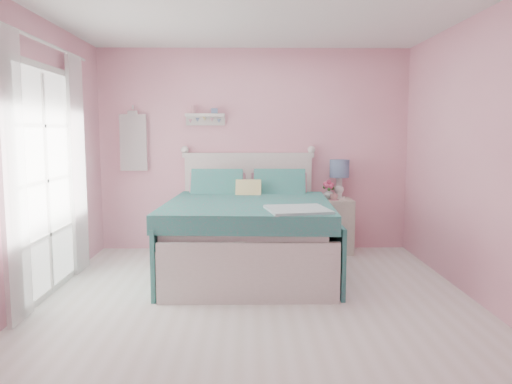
{
  "coord_description": "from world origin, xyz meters",
  "views": [
    {
      "loc": [
        -0.08,
        -4.26,
        1.53
      ],
      "look_at": [
        0.01,
        1.2,
        0.88
      ],
      "focal_mm": 35.0,
      "sensor_mm": 36.0,
      "label": 1
    }
  ],
  "objects_px": {
    "table_lamp": "(339,171)",
    "teacup": "(334,197)",
    "bed": "(248,234)",
    "nightstand": "(333,226)",
    "vase": "(328,194)"
  },
  "relations": [
    {
      "from": "vase",
      "to": "teacup",
      "type": "xyz_separation_m",
      "value": [
        0.05,
        -0.1,
        -0.03
      ]
    },
    {
      "from": "bed",
      "to": "nightstand",
      "type": "xyz_separation_m",
      "value": [
        1.08,
        0.84,
        -0.07
      ]
    },
    {
      "from": "bed",
      "to": "nightstand",
      "type": "bearing_deg",
      "value": 40.77
    },
    {
      "from": "nightstand",
      "to": "vase",
      "type": "height_order",
      "value": "vase"
    },
    {
      "from": "bed",
      "to": "nightstand",
      "type": "height_order",
      "value": "bed"
    },
    {
      "from": "teacup",
      "to": "vase",
      "type": "bearing_deg",
      "value": 117.87
    },
    {
      "from": "nightstand",
      "to": "teacup",
      "type": "xyz_separation_m",
      "value": [
        -0.01,
        -0.11,
        0.38
      ]
    },
    {
      "from": "table_lamp",
      "to": "teacup",
      "type": "height_order",
      "value": "table_lamp"
    },
    {
      "from": "table_lamp",
      "to": "teacup",
      "type": "distance_m",
      "value": 0.37
    },
    {
      "from": "vase",
      "to": "teacup",
      "type": "relative_size",
      "value": 1.46
    },
    {
      "from": "nightstand",
      "to": "teacup",
      "type": "relative_size",
      "value": 7.02
    },
    {
      "from": "table_lamp",
      "to": "bed",
      "type": "bearing_deg",
      "value": -141.62
    },
    {
      "from": "nightstand",
      "to": "vase",
      "type": "xyz_separation_m",
      "value": [
        -0.06,
        -0.01,
        0.41
      ]
    },
    {
      "from": "bed",
      "to": "teacup",
      "type": "relative_size",
      "value": 22.67
    },
    {
      "from": "vase",
      "to": "teacup",
      "type": "bearing_deg",
      "value": -62.13
    }
  ]
}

